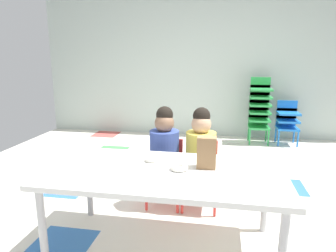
{
  "coord_description": "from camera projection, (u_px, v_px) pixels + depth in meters",
  "views": [
    {
      "loc": [
        0.21,
        -2.68,
        1.33
      ],
      "look_at": [
        -0.17,
        -0.55,
        0.84
      ],
      "focal_mm": 32.02,
      "sensor_mm": 36.0,
      "label": 1
    }
  ],
  "objects": [
    {
      "name": "paper_bag_brown",
      "position": [
        207.0,
        152.0,
        2.05
      ],
      "size": [
        0.13,
        0.09,
        0.22
      ],
      "primitive_type": "cube",
      "color": "#9E754C",
      "rests_on": "craft_table"
    },
    {
      "name": "craft_table",
      "position": [
        165.0,
        177.0,
        2.04
      ],
      "size": [
        1.6,
        0.81,
        0.59
      ],
      "color": "white",
      "rests_on": "ground_plane"
    },
    {
      "name": "kid_chair_green_stack",
      "position": [
        260.0,
        107.0,
        4.72
      ],
      "size": [
        0.32,
        0.3,
        1.04
      ],
      "color": "green",
      "rests_on": "ground_plane"
    },
    {
      "name": "paper_plate_near_edge",
      "position": [
        152.0,
        162.0,
        2.18
      ],
      "size": [
        0.18,
        0.18,
        0.01
      ],
      "primitive_type": "cylinder",
      "color": "white",
      "rests_on": "craft_table"
    },
    {
      "name": "seated_child_near_camera",
      "position": [
        165.0,
        147.0,
        2.66
      ],
      "size": [
        0.32,
        0.31,
        0.92
      ],
      "color": "red",
      "rests_on": "ground_plane"
    },
    {
      "name": "donut_powdered_on_plate",
      "position": [
        152.0,
        159.0,
        2.17
      ],
      "size": [
        0.1,
        0.1,
        0.03
      ],
      "primitive_type": "torus",
      "color": "white",
      "rests_on": "craft_table"
    },
    {
      "name": "ground_plane",
      "position": [
        195.0,
        200.0,
        2.91
      ],
      "size": [
        5.82,
        5.12,
        0.02
      ],
      "color": "silver"
    },
    {
      "name": "seated_child_middle_seat",
      "position": [
        201.0,
        149.0,
        2.61
      ],
      "size": [
        0.34,
        0.34,
        0.92
      ],
      "color": "red",
      "rests_on": "ground_plane"
    },
    {
      "name": "back_wall",
      "position": [
        210.0,
        63.0,
        5.08
      ],
      "size": [
        5.82,
        0.1,
        2.51
      ],
      "primitive_type": "cube",
      "color": "#B2C1B7",
      "rests_on": "ground_plane"
    },
    {
      "name": "donut_powdered_loose",
      "position": [
        179.0,
        167.0,
        2.02
      ],
      "size": [
        0.12,
        0.12,
        0.04
      ],
      "primitive_type": "torus",
      "color": "white",
      "rests_on": "craft_table"
    },
    {
      "name": "kid_chair_blue_stack",
      "position": [
        287.0,
        119.0,
        4.69
      ],
      "size": [
        0.32,
        0.3,
        0.68
      ],
      "color": "blue",
      "rests_on": "ground_plane"
    }
  ]
}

